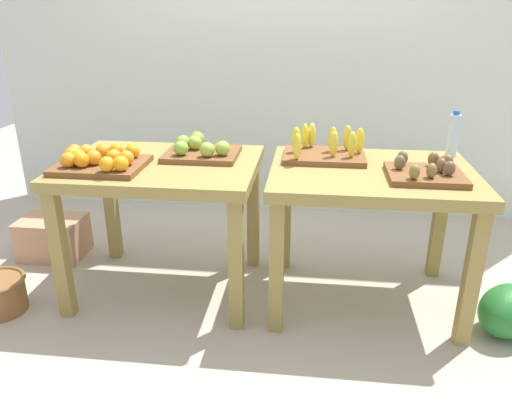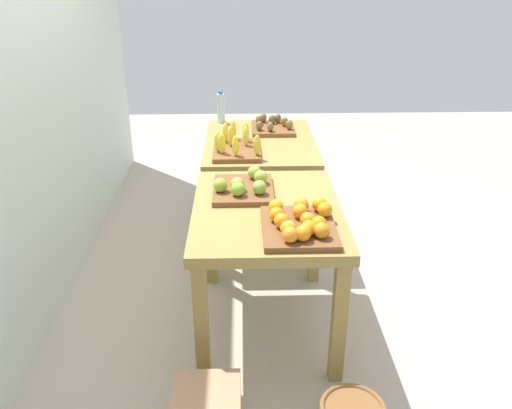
% 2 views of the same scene
% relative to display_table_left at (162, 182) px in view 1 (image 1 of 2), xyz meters
% --- Properties ---
extents(ground_plane, '(8.00, 8.00, 0.00)m').
position_rel_display_table_left_xyz_m(ground_plane, '(0.56, 0.00, -0.66)').
color(ground_plane, '#B4A897').
extents(back_wall, '(4.40, 0.12, 3.00)m').
position_rel_display_table_left_xyz_m(back_wall, '(0.56, 1.35, 0.84)').
color(back_wall, silver).
rests_on(back_wall, ground_plane).
extents(display_table_left, '(1.04, 0.80, 0.77)m').
position_rel_display_table_left_xyz_m(display_table_left, '(0.00, 0.00, 0.00)').
color(display_table_left, olive).
rests_on(display_table_left, ground_plane).
extents(display_table_right, '(1.04, 0.80, 0.77)m').
position_rel_display_table_left_xyz_m(display_table_right, '(1.12, 0.00, 0.00)').
color(display_table_right, olive).
rests_on(display_table_right, ground_plane).
extents(orange_bin, '(0.44, 0.37, 0.11)m').
position_rel_display_table_left_xyz_m(orange_bin, '(-0.27, -0.15, 0.16)').
color(orange_bin, brown).
rests_on(orange_bin, display_table_left).
extents(apple_bin, '(0.40, 0.35, 0.11)m').
position_rel_display_table_left_xyz_m(apple_bin, '(0.19, 0.12, 0.15)').
color(apple_bin, brown).
rests_on(apple_bin, display_table_left).
extents(banana_crate, '(0.44, 0.32, 0.17)m').
position_rel_display_table_left_xyz_m(banana_crate, '(0.88, 0.17, 0.16)').
color(banana_crate, brown).
rests_on(banana_crate, display_table_right).
extents(kiwi_bin, '(0.36, 0.32, 0.10)m').
position_rel_display_table_left_xyz_m(kiwi_bin, '(1.36, -0.11, 0.15)').
color(kiwi_bin, brown).
rests_on(kiwi_bin, display_table_right).
extents(water_bottle, '(0.06, 0.06, 0.25)m').
position_rel_display_table_left_xyz_m(water_bottle, '(1.57, 0.30, 0.23)').
color(water_bottle, silver).
rests_on(water_bottle, display_table_right).
extents(cardboard_produce_box, '(0.40, 0.30, 0.27)m').
position_rel_display_table_left_xyz_m(cardboard_produce_box, '(-0.87, 0.30, -0.53)').
color(cardboard_produce_box, tan).
rests_on(cardboard_produce_box, ground_plane).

